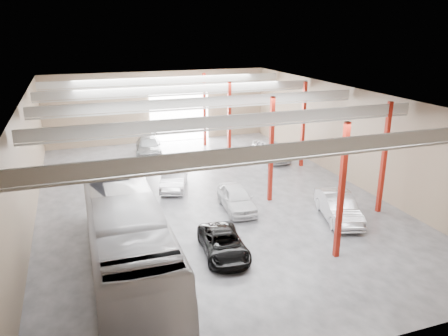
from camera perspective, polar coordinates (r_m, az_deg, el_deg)
depot_shell at (r=29.22m, az=-2.37°, el=5.75°), size 22.12×32.12×7.06m
coach_bus at (r=21.07m, az=-12.72°, el=-8.58°), size 3.34×13.85×3.85m
black_sedan at (r=22.62m, az=-0.09°, el=-9.85°), size 2.52×4.68×1.25m
car_row_a at (r=27.84m, az=1.65°, el=-3.98°), size 2.16×4.60×1.52m
car_row_b at (r=31.74m, az=-6.53°, el=-1.23°), size 3.05×4.99×1.55m
car_row_c at (r=40.21m, az=-9.84°, el=2.81°), size 2.94×5.69×1.58m
car_right_near at (r=27.31m, az=14.70°, el=-4.94°), size 2.97×5.21×1.63m
car_right_far at (r=38.44m, az=6.12°, el=2.34°), size 2.00×4.93×1.68m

